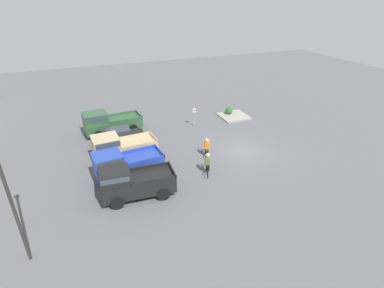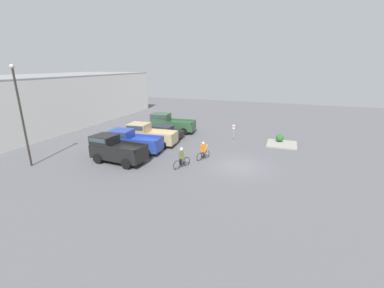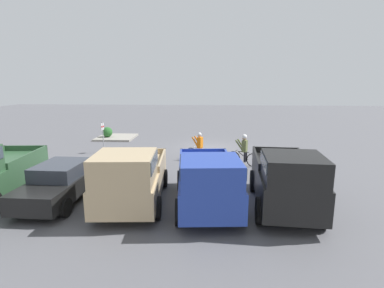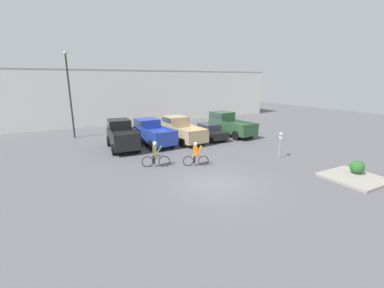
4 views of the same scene
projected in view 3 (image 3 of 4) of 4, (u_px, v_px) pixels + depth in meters
name	position (u px, v px, depth m)	size (l,w,h in m)	color
ground_plane	(208.00, 148.00, 20.99)	(80.00, 80.00, 0.00)	#56565B
pickup_truck_0	(286.00, 179.00, 10.48)	(2.44, 5.00, 2.30)	black
pickup_truck_1	(208.00, 180.00, 10.58)	(2.58, 5.18, 2.16)	#233D9E
pickup_truck_2	(131.00, 176.00, 10.91)	(2.61, 5.24, 2.23)	tan
sedan_0	(62.00, 182.00, 11.56)	(1.98, 4.56, 1.48)	black
cyclist_0	(199.00, 146.00, 17.58)	(1.62, 0.73, 1.67)	black
cyclist_1	(244.00, 149.00, 16.38)	(1.75, 0.79, 1.77)	black
fire_lane_sign	(103.00, 134.00, 19.29)	(0.07, 0.30, 2.04)	#9E9EA3
curb_island	(116.00, 137.00, 24.55)	(2.95, 3.02, 0.15)	gray
shrub	(107.00, 132.00, 24.23)	(0.81, 0.81, 0.81)	#286028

